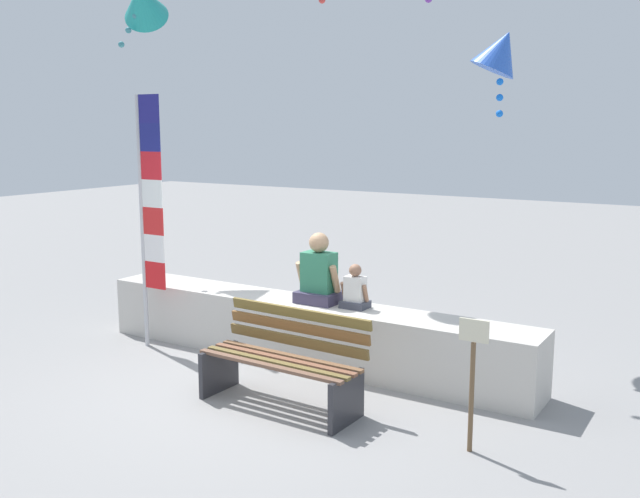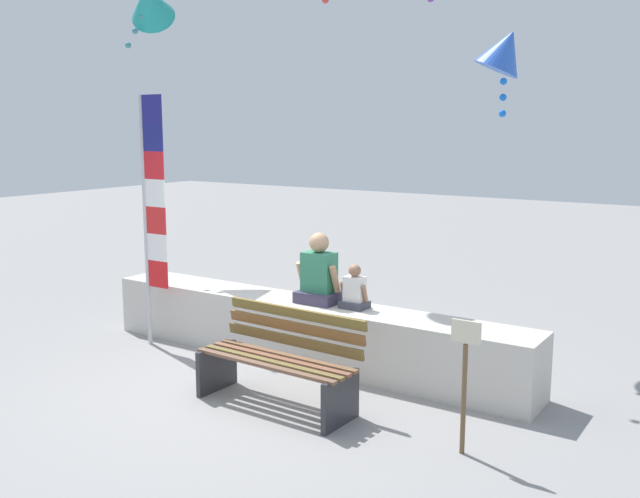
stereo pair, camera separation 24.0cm
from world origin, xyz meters
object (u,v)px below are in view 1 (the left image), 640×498
park_bench (284,362)px  flag_banner (148,206)px  person_adult (319,275)px  kite_blue (500,51)px  kite_teal (142,2)px  sign_post (472,373)px  person_child (355,291)px

park_bench → flag_banner: flag_banner is taller
person_adult → kite_blue: kite_blue is taller
person_adult → kite_teal: bearing=169.9°
flag_banner → sign_post: bearing=-9.2°
park_bench → flag_banner: 2.73m
person_child → sign_post: person_child is taller
person_child → person_adult: bearing=-180.0°
kite_blue → person_adult: bearing=-124.6°
park_bench → kite_blue: kite_blue is taller
person_adult → sign_post: person_adult is taller
park_bench → kite_teal: kite_teal is taller
kite_teal → sign_post: kite_teal is taller
person_child → kite_teal: (-3.47, 0.54, 3.31)m
kite_blue → kite_teal: (-4.32, -1.35, 0.74)m
person_adult → flag_banner: bearing=-164.5°
flag_banner → kite_teal: size_ratio=3.04×
kite_blue → sign_post: size_ratio=0.99×
park_bench → kite_blue: (0.94, 3.08, 3.02)m
kite_blue → person_child: bearing=-114.3°
flag_banner → kite_blue: bearing=36.6°
person_child → kite_blue: size_ratio=0.44×
person_child → sign_post: (1.73, -1.22, -0.21)m
person_adult → flag_banner: (-1.97, -0.55, 0.70)m
person_adult → kite_teal: size_ratio=0.80×
person_child → kite_blue: 3.30m
kite_teal → sign_post: 6.52m
flag_banner → kite_blue: kite_blue is taller
sign_post → park_bench: bearing=179.3°
person_child → kite_blue: kite_blue is taller
sign_post → person_adult: bearing=150.8°
park_bench → kite_teal: 5.34m
flag_banner → kite_blue: (3.27, 2.43, 1.76)m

